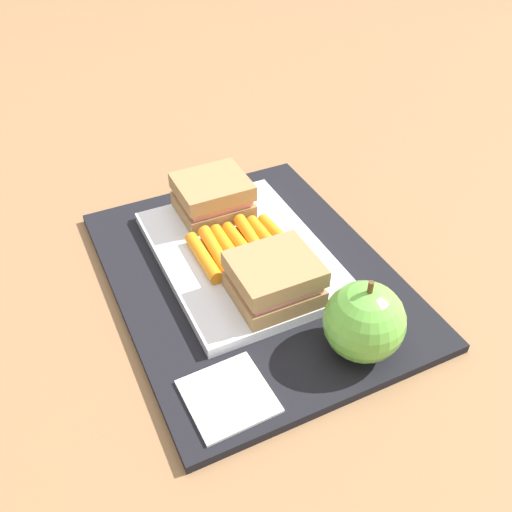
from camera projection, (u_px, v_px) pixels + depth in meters
ground_plane at (251, 279)px, 0.60m from camera, size 2.40×2.40×0.00m
lunchbag_mat at (251, 275)px, 0.59m from camera, size 0.36×0.28×0.01m
food_tray at (241, 254)px, 0.60m from camera, size 0.23×0.17×0.01m
sandwich_half_left at (213, 196)px, 0.64m from camera, size 0.07×0.08×0.04m
sandwich_half_right at (274, 279)px, 0.53m from camera, size 0.07×0.08×0.04m
carrot_sticks_bundle at (241, 245)px, 0.60m from camera, size 0.08×0.10×0.02m
apple at (364, 322)px, 0.49m from camera, size 0.07×0.07×0.08m
paper_napkin at (228, 396)px, 0.47m from camera, size 0.07×0.07×0.00m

